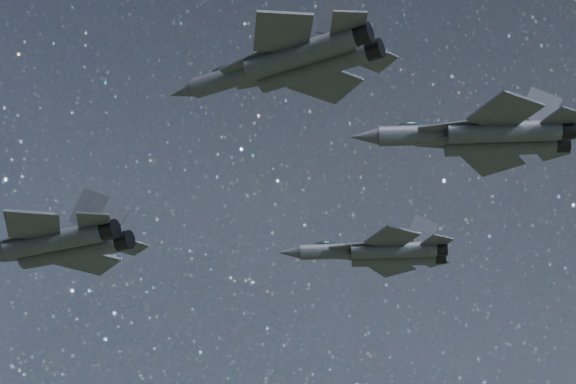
# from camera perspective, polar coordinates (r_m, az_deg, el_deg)

# --- Properties ---
(jet_lead) EXTENTS (20.18, 13.75, 5.07)m
(jet_lead) POSITION_cam_1_polar(r_m,az_deg,el_deg) (84.82, -14.08, -3.08)
(jet_lead) COLOR #2D3038
(jet_left) EXTENTS (16.85, 11.85, 4.26)m
(jet_left) POSITION_cam_1_polar(r_m,az_deg,el_deg) (92.43, 5.43, -3.56)
(jet_left) COLOR #2D3038
(jet_right) EXTENTS (17.05, 11.43, 4.31)m
(jet_right) POSITION_cam_1_polar(r_m,az_deg,el_deg) (66.93, 0.11, 7.69)
(jet_right) COLOR #2D3038
(jet_slot) EXTENTS (18.66, 13.09, 4.71)m
(jet_slot) POSITION_cam_1_polar(r_m,az_deg,el_deg) (78.96, 11.48, 3.28)
(jet_slot) COLOR #2D3038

